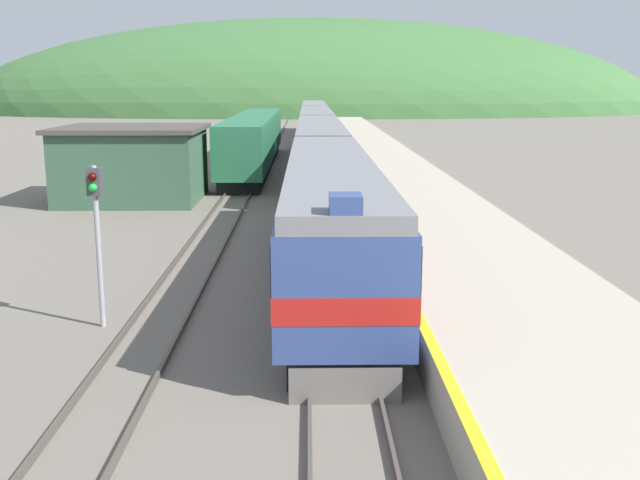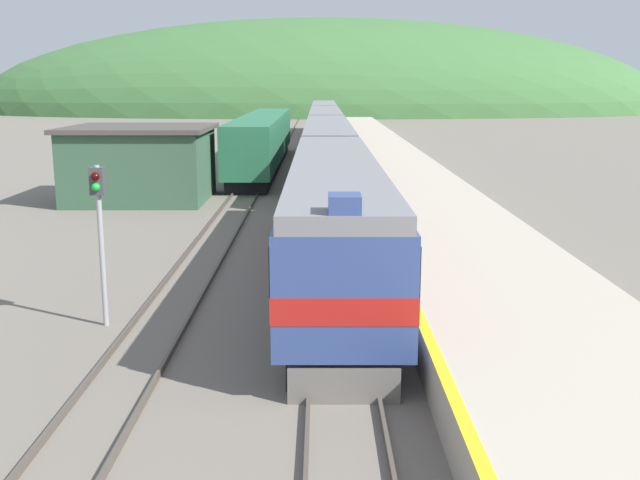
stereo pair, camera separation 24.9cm
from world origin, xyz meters
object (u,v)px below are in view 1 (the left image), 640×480
at_px(carriage_second, 320,151).
at_px(siding_train, 255,141).
at_px(express_train_lead_car, 330,214).
at_px(signal_post_siding, 96,213).
at_px(carriage_third, 316,129).
at_px(carriage_fourth, 314,117).

distance_m(carriage_second, siding_train, 10.78).
bearing_deg(express_train_lead_car, signal_post_siding, -139.75).
height_order(carriage_third, carriage_fourth, same).
xyz_separation_m(express_train_lead_car, signal_post_siding, (-6.20, -5.25, 0.94)).
height_order(express_train_lead_car, carriage_third, express_train_lead_car).
xyz_separation_m(carriage_second, siding_train, (-4.75, 9.67, -0.08)).
height_order(carriage_second, carriage_fourth, same).
height_order(express_train_lead_car, carriage_second, express_train_lead_car).
bearing_deg(signal_post_siding, siding_train, 87.78).
bearing_deg(carriage_third, carriage_fourth, 90.00).
bearing_deg(carriage_second, carriage_fourth, 90.00).
height_order(express_train_lead_car, siding_train, express_train_lead_car).
distance_m(carriage_third, carriage_fourth, 22.69).
bearing_deg(siding_train, express_train_lead_car, -81.60).
bearing_deg(signal_post_siding, carriage_second, 77.41).
bearing_deg(signal_post_siding, carriage_third, 82.99).
bearing_deg(carriage_fourth, siding_train, -97.58).
relative_size(express_train_lead_car, carriage_second, 0.96).
bearing_deg(express_train_lead_car, carriage_fourth, 90.00).
relative_size(carriage_fourth, siding_train, 0.74).
bearing_deg(signal_post_siding, carriage_fourth, 85.15).
bearing_deg(carriage_second, signal_post_siding, -102.59).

